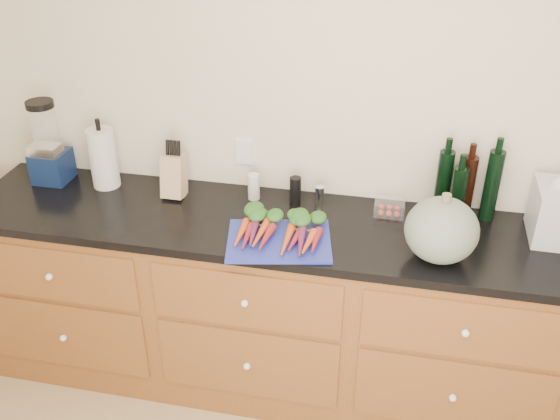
% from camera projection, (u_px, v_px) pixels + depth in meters
% --- Properties ---
extents(wall_back, '(4.10, 0.05, 2.60)m').
position_uv_depth(wall_back, '(375.00, 125.00, 2.78)').
color(wall_back, beige).
rests_on(wall_back, ground).
extents(cabinets, '(3.60, 0.64, 0.90)m').
position_uv_depth(cabinets, '(356.00, 319.00, 2.94)').
color(cabinets, brown).
rests_on(cabinets, ground).
extents(countertop, '(3.64, 0.62, 0.04)m').
position_uv_depth(countertop, '(362.00, 235.00, 2.70)').
color(countertop, black).
rests_on(countertop, cabinets).
extents(cutting_board, '(0.49, 0.41, 0.01)m').
position_uv_depth(cutting_board, '(279.00, 241.00, 2.62)').
color(cutting_board, '#212C98').
rests_on(cutting_board, countertop).
extents(carrots, '(0.39, 0.29, 0.06)m').
position_uv_depth(carrots, '(281.00, 229.00, 2.64)').
color(carrots, '#E4501A').
rests_on(carrots, cutting_board).
extents(squash, '(0.29, 0.29, 0.26)m').
position_uv_depth(squash, '(442.00, 230.00, 2.45)').
color(squash, '#5B6D5C').
rests_on(squash, countertop).
extents(blender_appliance, '(0.16, 0.16, 0.41)m').
position_uv_depth(blender_appliance, '(48.00, 147.00, 3.01)').
color(blender_appliance, '#0E1E44').
rests_on(blender_appliance, countertop).
extents(paper_towel, '(0.13, 0.13, 0.29)m').
position_uv_depth(paper_towel, '(103.00, 158.00, 2.98)').
color(paper_towel, silver).
rests_on(paper_towel, countertop).
extents(knife_block, '(0.10, 0.10, 0.20)m').
position_uv_depth(knife_block, '(174.00, 176.00, 2.92)').
color(knife_block, tan).
rests_on(knife_block, countertop).
extents(grinder_salt, '(0.05, 0.05, 0.13)m').
position_uv_depth(grinder_salt, '(254.00, 187.00, 2.91)').
color(grinder_salt, silver).
rests_on(grinder_salt, countertop).
extents(grinder_pepper, '(0.05, 0.05, 0.13)m').
position_uv_depth(grinder_pepper, '(295.00, 190.00, 2.87)').
color(grinder_pepper, black).
rests_on(grinder_pepper, countertop).
extents(canister_chrome, '(0.04, 0.04, 0.10)m').
position_uv_depth(canister_chrome, '(320.00, 196.00, 2.86)').
color(canister_chrome, white).
rests_on(canister_chrome, countertop).
extents(tomato_box, '(0.13, 0.11, 0.06)m').
position_uv_depth(tomato_box, '(389.00, 208.00, 2.80)').
color(tomato_box, white).
rests_on(tomato_box, countertop).
extents(bottles, '(0.27, 0.14, 0.33)m').
position_uv_depth(bottles, '(465.00, 187.00, 2.72)').
color(bottles, black).
rests_on(bottles, countertop).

